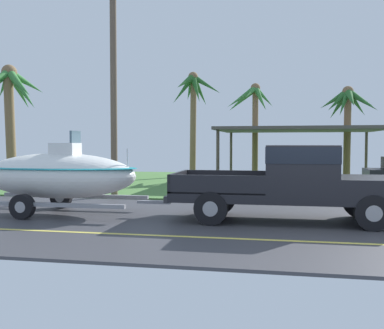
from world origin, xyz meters
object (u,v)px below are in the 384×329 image
Objects in this scene: palm_tree_near_right at (253,106)px; utility_pole at (114,74)px; boat_on_trailer at (57,175)px; palm_tree_far_left at (193,98)px; carport_awning at (299,130)px; pickup_truck_towing at (299,179)px; palm_tree_mid at (12,96)px; palm_tree_near_left at (348,108)px.

utility_pole is at bearing -115.14° from palm_tree_near_right.
boat_on_trailer is 14.58m from palm_tree_far_left.
boat_on_trailer is 0.76× the size of carport_awning.
palm_tree_mid is (-11.39, 5.48, 2.84)m from pickup_truck_towing.
palm_tree_mid is (-14.27, -7.15, 0.12)m from palm_tree_near_left.
boat_on_trailer is (-6.49, 0.00, 0.01)m from pickup_truck_towing.
palm_tree_near_left reaches higher than carport_awning.
utility_pole is at bearing -137.71° from palm_tree_near_left.
palm_tree_near_right is at bearing 71.66° from boat_on_trailer.
palm_tree_near_right is 1.01× the size of palm_tree_mid.
palm_tree_near_left is 12.61m from utility_pole.
utility_pole reaches higher than carport_awning.
palm_tree_mid is at bearing 154.31° from pickup_truck_towing.
boat_on_trailer is at bearing -90.93° from utility_pole.
pickup_truck_towing is 6.49m from boat_on_trailer.
boat_on_trailer is at bearing -48.24° from palm_tree_mid.
palm_tree_far_left is (-5.40, 14.11, 3.53)m from pickup_truck_towing.
palm_tree_near_right is at bearing 127.65° from carport_awning.
boat_on_trailer is 0.94× the size of palm_tree_far_left.
pickup_truck_towing is at bearing -32.87° from utility_pole.
boat_on_trailer is 14.69m from palm_tree_near_right.
palm_tree_far_left is at bearing 110.93° from pickup_truck_towing.
palm_tree_far_left is (-8.28, 1.48, 0.81)m from palm_tree_near_left.
palm_tree_far_left is (-3.43, 0.45, 0.57)m from palm_tree_near_right.
palm_tree_near_right is 12.48m from palm_tree_mid.
carport_awning is (6.90, 10.59, 1.50)m from boat_on_trailer.
carport_awning is 4.14m from palm_tree_near_right.
pickup_truck_towing is at bearing -69.07° from palm_tree_far_left.
palm_tree_far_left is (1.10, 14.11, 3.51)m from boat_on_trailer.
pickup_truck_towing is 14.11m from palm_tree_near_right.
palm_tree_near_left is (2.48, 2.03, 1.20)m from carport_awning.
palm_tree_near_left is 15.96m from palm_tree_mid.
carport_awning is 3.43m from palm_tree_near_left.
palm_tree_mid reaches higher than boat_on_trailer.
boat_on_trailer is 1.17× the size of palm_tree_near_left.
boat_on_trailer is 5.35m from utility_pole.
pickup_truck_towing is 0.95× the size of palm_tree_far_left.
palm_tree_mid is 5.16m from utility_pole.
palm_tree_near_left is 0.94× the size of palm_tree_mid.
palm_tree_near_right reaches higher than palm_tree_mid.
palm_tree_near_left is at bearing -12.06° from palm_tree_near_right.
carport_awning is at bearing -52.35° from palm_tree_near_right.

